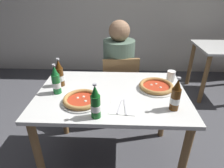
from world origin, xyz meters
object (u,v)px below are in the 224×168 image
at_px(chair_behind_table, 119,86).
at_px(pizza_margherita_near, 82,100).
at_px(diner_seated, 119,76).
at_px(beer_bottle_left, 56,81).
at_px(beer_bottle_extra, 60,74).
at_px(pizza_marinara_far, 156,86).
at_px(dining_table_background, 224,57).
at_px(beer_bottle_right, 176,96).
at_px(napkin_with_cutlery, 123,107).
at_px(dining_table_main, 112,104).
at_px(paper_cup, 171,76).
at_px(beer_bottle_center, 96,103).

relative_size(chair_behind_table, pizza_margherita_near, 2.88).
xyz_separation_m(diner_seated, beer_bottle_left, (-0.49, -0.68, 0.27)).
height_order(pizza_margherita_near, beer_bottle_extra, beer_bottle_extra).
height_order(diner_seated, pizza_marinara_far, diner_seated).
bearing_deg(dining_table_background, beer_bottle_right, -125.88).
height_order(diner_seated, pizza_margherita_near, diner_seated).
distance_m(pizza_marinara_far, beer_bottle_extra, 0.82).
bearing_deg(napkin_with_cutlery, pizza_marinara_far, 45.49).
distance_m(dining_table_main, beer_bottle_right, 0.54).
bearing_deg(beer_bottle_right, beer_bottle_left, 167.76).
bearing_deg(dining_table_main, diner_seated, 85.53).
distance_m(chair_behind_table, beer_bottle_right, 0.98).
height_order(dining_table_background, paper_cup, paper_cup).
bearing_deg(beer_bottle_right, napkin_with_cutlery, 179.47).
bearing_deg(beer_bottle_extra, napkin_with_cutlery, -30.73).
bearing_deg(beer_bottle_right, dining_table_background, 54.12).
xyz_separation_m(diner_seated, pizza_margherita_near, (-0.27, -0.81, 0.19)).
relative_size(chair_behind_table, pizza_marinara_far, 2.79).
distance_m(pizza_margherita_near, beer_bottle_left, 0.27).
bearing_deg(beer_bottle_extra, beer_bottle_center, -50.32).
bearing_deg(beer_bottle_center, pizza_margherita_near, 126.89).
distance_m(chair_behind_table, beer_bottle_center, 1.01).
bearing_deg(paper_cup, napkin_with_cutlery, -134.73).
bearing_deg(chair_behind_table, napkin_with_cutlery, 83.73).
distance_m(dining_table_background, beer_bottle_left, 2.44).
bearing_deg(beer_bottle_right, pizza_margherita_near, 174.80).
relative_size(pizza_marinara_far, beer_bottle_right, 1.23).
relative_size(pizza_margherita_near, paper_cup, 3.10).
bearing_deg(chair_behind_table, beer_bottle_extra, 37.22).
distance_m(diner_seated, beer_bottle_center, 1.03).
height_order(pizza_margherita_near, beer_bottle_center, beer_bottle_center).
bearing_deg(beer_bottle_right, beer_bottle_center, -168.59).
bearing_deg(beer_bottle_extra, beer_bottle_right, -19.73).
relative_size(diner_seated, pizza_marinara_far, 3.96).
distance_m(chair_behind_table, paper_cup, 0.68).
bearing_deg(dining_table_main, beer_bottle_left, -176.90).
bearing_deg(beer_bottle_center, beer_bottle_left, 139.22).
height_order(chair_behind_table, beer_bottle_right, beer_bottle_right).
bearing_deg(pizza_marinara_far, beer_bottle_center, -139.02).
relative_size(beer_bottle_left, beer_bottle_extra, 1.00).
xyz_separation_m(dining_table_main, pizza_margherita_near, (-0.22, -0.15, 0.14)).
relative_size(diner_seated, beer_bottle_extra, 4.89).
bearing_deg(paper_cup, diner_seated, 137.47).
height_order(chair_behind_table, beer_bottle_center, beer_bottle_center).
bearing_deg(chair_behind_table, paper_cup, 132.39).
height_order(beer_bottle_left, beer_bottle_extra, same).
distance_m(pizza_margherita_near, pizza_marinara_far, 0.63).
height_order(dining_table_main, beer_bottle_left, beer_bottle_left).
bearing_deg(chair_behind_table, diner_seated, -86.86).
bearing_deg(pizza_margherita_near, chair_behind_table, 70.09).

